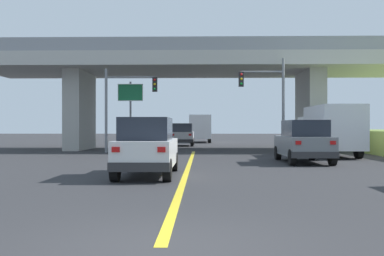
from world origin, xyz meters
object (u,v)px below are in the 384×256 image
(box_truck, at_px, (330,130))
(sedan_oncoming, at_px, (183,135))
(highway_sign, at_px, (130,99))
(semi_truck_distant, at_px, (200,128))
(suv_lead, at_px, (147,147))
(traffic_signal_farside, at_px, (124,98))
(suv_crossing, at_px, (303,141))
(traffic_signal_nearside, at_px, (269,94))

(box_truck, relative_size, sedan_oncoming, 1.60)
(highway_sign, relative_size, semi_truck_distant, 0.76)
(box_truck, xyz_separation_m, sedan_oncoming, (-9.21, 14.37, -0.53))
(suv_lead, xyz_separation_m, sedan_oncoming, (0.12, 25.31, -0.00))
(box_truck, distance_m, traffic_signal_farside, 13.32)
(sedan_oncoming, distance_m, highway_sign, 9.66)
(suv_lead, height_order, traffic_signal_farside, traffic_signal_farside)
(suv_crossing, xyz_separation_m, sedan_oncoming, (-6.61, 19.23, -0.00))
(highway_sign, xyz_separation_m, semi_truck_distant, (4.91, 17.78, -2.11))
(suv_lead, distance_m, traffic_signal_nearside, 15.39)
(box_truck, height_order, semi_truck_distant, semi_truck_distant)
(box_truck, relative_size, traffic_signal_farside, 1.22)
(traffic_signal_farside, bearing_deg, highway_sign, 87.01)
(suv_crossing, bearing_deg, box_truck, 61.14)
(suv_lead, distance_m, traffic_signal_farside, 15.12)
(traffic_signal_nearside, bearing_deg, highway_sign, 163.20)
(semi_truck_distant, bearing_deg, box_truck, -71.98)
(box_truck, bearing_deg, suv_lead, -130.43)
(box_truck, xyz_separation_m, traffic_signal_farside, (-12.66, 3.57, 2.08))
(sedan_oncoming, bearing_deg, semi_truck_distant, 80.28)
(suv_crossing, distance_m, sedan_oncoming, 20.33)
(suv_crossing, distance_m, box_truck, 5.54)
(suv_crossing, distance_m, semi_truck_distant, 28.81)
(sedan_oncoming, height_order, traffic_signal_farside, traffic_signal_farside)
(box_truck, height_order, traffic_signal_nearside, traffic_signal_nearside)
(highway_sign, bearing_deg, traffic_signal_farside, -92.99)
(sedan_oncoming, height_order, semi_truck_distant, semi_truck_distant)
(sedan_oncoming, relative_size, traffic_signal_farside, 0.76)
(traffic_signal_nearside, xyz_separation_m, semi_truck_distant, (-4.54, 20.63, -2.24))
(traffic_signal_farside, bearing_deg, suv_crossing, -39.98)
(suv_crossing, height_order, traffic_signal_nearside, traffic_signal_nearside)
(sedan_oncoming, bearing_deg, traffic_signal_nearside, -62.08)
(suv_lead, relative_size, semi_truck_distant, 0.71)
(traffic_signal_farside, xyz_separation_m, highway_sign, (0.11, 2.14, 0.06))
(traffic_signal_nearside, xyz_separation_m, highway_sign, (-9.45, 2.85, -0.13))
(sedan_oncoming, relative_size, semi_truck_distant, 0.66)
(semi_truck_distant, bearing_deg, sedan_oncoming, -99.72)
(suv_crossing, relative_size, box_truck, 0.69)
(suv_lead, bearing_deg, sedan_oncoming, 89.73)
(highway_sign, bearing_deg, traffic_signal_nearside, -16.80)
(traffic_signal_nearside, height_order, semi_truck_distant, traffic_signal_nearside)
(traffic_signal_nearside, relative_size, highway_sign, 1.25)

